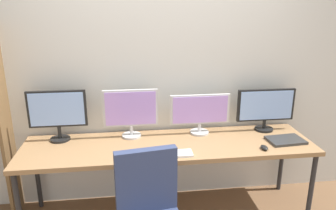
{
  "coord_description": "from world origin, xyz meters",
  "views": [
    {
      "loc": [
        -0.35,
        -2.06,
        1.95
      ],
      "look_at": [
        0.0,
        0.65,
        1.09
      ],
      "focal_mm": 34.81,
      "sensor_mm": 36.0,
      "label": 1
    }
  ],
  "objects": [
    {
      "name": "desk",
      "position": [
        0.0,
        0.6,
        0.69
      ],
      "size": [
        2.6,
        0.68,
        0.74
      ],
      "color": "#936D47",
      "rests_on": "ground_plane"
    },
    {
      "name": "monitor_far_left",
      "position": [
        -0.98,
        0.81,
        1.01
      ],
      "size": [
        0.52,
        0.18,
        0.47
      ],
      "color": "black",
      "rests_on": "desk"
    },
    {
      "name": "keyboard_main",
      "position": [
        0.0,
        0.37,
        0.75
      ],
      "size": [
        0.34,
        0.13,
        0.02
      ],
      "primitive_type": "cube",
      "color": "silver",
      "rests_on": "desk"
    },
    {
      "name": "monitor_center_right",
      "position": [
        0.33,
        0.81,
        0.96
      ],
      "size": [
        0.57,
        0.18,
        0.39
      ],
      "color": "silver",
      "rests_on": "desk"
    },
    {
      "name": "monitor_center_left",
      "position": [
        -0.33,
        0.81,
        0.99
      ],
      "size": [
        0.5,
        0.18,
        0.46
      ],
      "color": "silver",
      "rests_on": "desk"
    },
    {
      "name": "monitor_far_right",
      "position": [
        0.98,
        0.81,
        0.97
      ],
      "size": [
        0.57,
        0.18,
        0.42
      ],
      "color": "black",
      "rests_on": "desk"
    },
    {
      "name": "computer_mouse",
      "position": [
        0.81,
        0.38,
        0.76
      ],
      "size": [
        0.06,
        0.1,
        0.03
      ],
      "primitive_type": "ellipsoid",
      "color": "black",
      "rests_on": "desk"
    },
    {
      "name": "wall_back",
      "position": [
        0.0,
        1.02,
        1.3
      ],
      "size": [
        5.0,
        0.1,
        2.6
      ],
      "color": "silver",
      "rests_on": "ground_plane"
    },
    {
      "name": "laptop_closed",
      "position": [
        1.07,
        0.52,
        0.75
      ],
      "size": [
        0.34,
        0.25,
        0.02
      ],
      "primitive_type": "cube",
      "rotation": [
        0.0,
        0.0,
        0.08
      ],
      "color": "#2D2D2D",
      "rests_on": "desk"
    }
  ]
}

